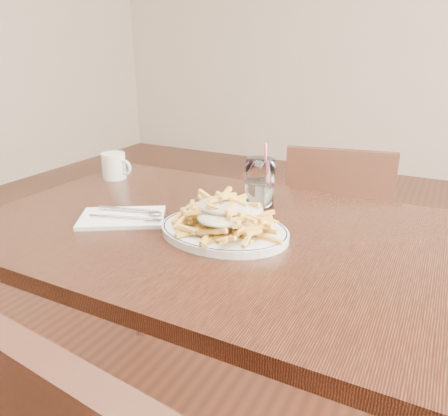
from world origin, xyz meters
The scene contains 8 objects.
table centered at (0.00, 0.00, 0.67)m, with size 1.20×0.80×0.75m.
chair_far centered at (0.16, 0.73, 0.47)m, with size 0.45×0.45×0.84m.
fries_plate centered at (0.06, -0.04, 0.76)m, with size 0.38×0.35×0.02m.
loaded_fries centered at (0.06, -0.04, 0.81)m, with size 0.30×0.27×0.08m.
napkin centered at (-0.22, -0.08, 0.76)m, with size 0.22×0.14×0.01m, color white.
cutlery centered at (-0.22, -0.07, 0.76)m, with size 0.21×0.13×0.01m.
water_glass centered at (0.05, 0.20, 0.81)m, with size 0.08×0.08×0.18m.
coffee_mug centered at (-0.49, 0.21, 0.79)m, with size 0.11×0.08×0.09m.
Camera 1 is at (0.51, -0.90, 1.18)m, focal length 35.00 mm.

